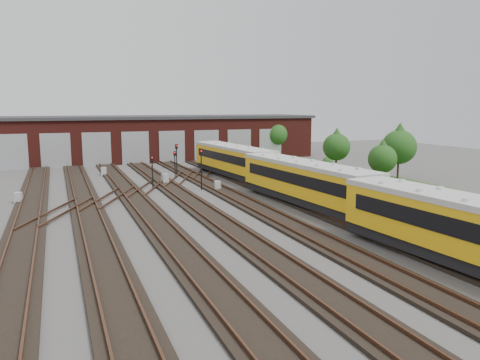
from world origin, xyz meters
name	(u,v)px	position (x,y,z in m)	size (l,w,h in m)	color
ground	(244,219)	(0.00, 0.00, 0.00)	(120.00, 120.00, 0.00)	#403E3C
track_network	(239,216)	(-0.17, 0.59, 0.11)	(30.40, 70.00, 0.33)	black
maintenance_shed	(142,137)	(-0.01, 39.97, 3.20)	(51.00, 12.50, 6.35)	#4E1813
grass_verge	(377,181)	(19.00, 10.00, 0.03)	(8.00, 55.00, 0.05)	#244517
metro_train	(305,181)	(6.00, 2.15, 1.96)	(3.95, 47.53, 3.17)	black
signal_mast_0	(152,167)	(-3.51, 14.64, 2.01)	(0.29, 0.27, 3.11)	black
signal_mast_1	(175,161)	(-0.04, 19.88, 1.90)	(0.27, 0.25, 2.95)	black
signal_mast_2	(177,156)	(0.53, 21.36, 2.31)	(0.31, 0.29, 3.61)	black
signal_mast_3	(201,164)	(0.54, 11.92, 2.43)	(0.28, 0.27, 3.83)	black
relay_cabinet_0	(18,198)	(-15.00, 11.51, 0.45)	(0.54, 0.45, 0.91)	#A7A9AC
relay_cabinet_1	(104,171)	(-7.08, 24.77, 0.48)	(0.57, 0.48, 0.95)	#A7A9AC
relay_cabinet_2	(217,186)	(1.83, 11.08, 0.45)	(0.54, 0.45, 0.91)	#A7A9AC
relay_cabinet_3	(165,179)	(-1.89, 16.53, 0.52)	(0.62, 0.52, 1.04)	#A7A9AC
relay_cabinet_4	(224,171)	(5.56, 19.86, 0.48)	(0.57, 0.48, 0.95)	#A7A9AC
tree_0	(276,132)	(19.33, 35.00, 3.93)	(3.69, 3.69, 6.12)	#302015
tree_1	(337,144)	(18.79, 17.40, 3.41)	(3.20, 3.20, 5.30)	#302015
tree_2	(399,143)	(22.20, 10.65, 3.89)	(3.66, 3.66, 6.06)	#302015
tree_3	(383,155)	(17.90, 7.90, 2.98)	(2.80, 2.80, 4.64)	#302015
bush_0	(414,193)	(16.00, 1.19, 0.52)	(1.04, 1.04, 1.04)	#1C4112
bush_1	(328,163)	(19.56, 20.40, 0.76)	(1.52, 1.52, 1.52)	#1C4112
bush_2	(327,160)	(21.80, 24.13, 0.61)	(1.22, 1.22, 1.22)	#1C4112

